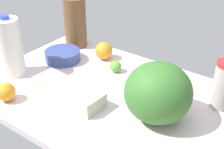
{
  "coord_description": "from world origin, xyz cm",
  "views": [
    {
      "loc": [
        64.67,
        -89.74,
        77.75
      ],
      "look_at": [
        0.0,
        0.0,
        13.0
      ],
      "focal_mm": 50.0,
      "sensor_mm": 36.0,
      "label": 1
    }
  ],
  "objects": [
    {
      "name": "mixing_bowl",
      "position": [
        -39.01,
        10.94,
        5.7
      ],
      "size": [
        17.89,
        17.89,
        5.4
      ],
      "primitive_type": "cylinder",
      "color": "#38488D",
      "rests_on": "countertop"
    },
    {
      "name": "milk_jug",
      "position": [
        -48.72,
        -12.41,
        16.69
      ],
      "size": [
        11.45,
        11.45,
        28.95
      ],
      "color": "white",
      "rests_on": "countertop"
    },
    {
      "name": "lime_near_front",
      "position": [
        -10.21,
        17.14,
        5.78
      ],
      "size": [
        5.56,
        5.56,
        5.56
      ],
      "primitive_type": "sphere",
      "color": "#5DB03A",
      "rests_on": "countertop"
    },
    {
      "name": "tumbler_cup",
      "position": [
        40.04,
        18.89,
        13.07
      ],
      "size": [
        8.61,
        8.61,
        20.06
      ],
      "color": "beige",
      "rests_on": "countertop"
    },
    {
      "name": "egg_carton",
      "position": [
        -13.41,
        -12.63,
        6.16
      ],
      "size": [
        33.79,
        13.66,
        6.33
      ],
      "primitive_type": "cube",
      "rotation": [
        0.0,
        0.0,
        -0.07
      ],
      "color": "beige",
      "rests_on": "countertop"
    },
    {
      "name": "orange_far_back",
      "position": [
        -23.01,
        24.76,
        7.48
      ],
      "size": [
        8.96,
        8.96,
        8.96
      ],
      "primitive_type": "sphere",
      "color": "orange",
      "rests_on": "countertop"
    },
    {
      "name": "orange_beside_bowl",
      "position": [
        -33.08,
        -28.63,
        6.92
      ],
      "size": [
        7.84,
        7.84,
        7.84
      ],
      "primitive_type": "sphere",
      "color": "orange",
      "rests_on": "countertop"
    },
    {
      "name": "watermelon",
      "position": [
        22.81,
        -2.72,
        14.4
      ],
      "size": [
        25.27,
        25.27,
        22.81
      ],
      "primitive_type": "ellipsoid",
      "color": "#366F2A",
      "rests_on": "countertop"
    },
    {
      "name": "orange_loose",
      "position": [
        12.07,
        25.84,
        6.75
      ],
      "size": [
        7.51,
        7.51,
        7.51
      ],
      "primitive_type": "sphere",
      "color": "orange",
      "rests_on": "countertop"
    },
    {
      "name": "chocolate_milk_jug",
      "position": [
        -45.59,
        29.0,
        16.73
      ],
      "size": [
        11.99,
        11.99,
        29.02
      ],
      "color": "brown",
      "rests_on": "countertop"
    },
    {
      "name": "countertop",
      "position": [
        0.0,
        0.0,
        1.5
      ],
      "size": [
        120.0,
        76.0,
        3.0
      ],
      "primitive_type": "cube",
      "color": "silver",
      "rests_on": "ground"
    }
  ]
}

